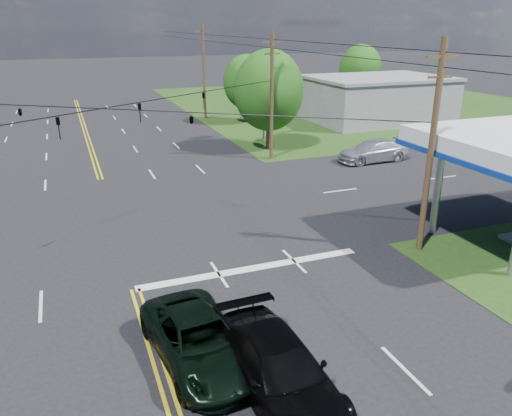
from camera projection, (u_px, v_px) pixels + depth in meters
name	position (u px, v px, depth m)	size (l,w,h in m)	color
ground	(113.00, 220.00, 26.92)	(280.00, 280.00, 0.00)	black
grass_ne	(356.00, 103.00, 66.71)	(46.00, 48.00, 0.03)	#233A12
stop_bar	(252.00, 269.00, 21.61)	(10.00, 0.50, 0.02)	silver
retail_ne	(377.00, 100.00, 53.76)	(14.00, 10.00, 4.40)	slate
pole_se	(431.00, 147.00, 21.72)	(1.60, 0.28, 9.50)	#49361F
pole_ne	(272.00, 95.00, 37.46)	(1.60, 0.28, 9.50)	#49361F
pole_right_far	(204.00, 71.00, 54.00)	(1.60, 0.28, 10.00)	#49361F
span_wire_signals	(101.00, 109.00, 24.83)	(26.00, 18.00, 1.13)	black
power_lines	(99.00, 57.00, 22.18)	(26.04, 100.00, 0.64)	black
tree_right_a	(269.00, 91.00, 40.44)	(5.70, 5.70, 8.18)	#49361F
tree_right_b	(247.00, 82.00, 52.01)	(4.94, 4.94, 7.09)	#49361F
tree_far_r	(360.00, 69.00, 63.05)	(5.32, 5.32, 7.63)	#49361F
pickup_dkgreen	(200.00, 340.00, 15.47)	(2.53, 5.49, 1.53)	black
suv_black	(280.00, 369.00, 14.07)	(2.32, 5.70, 1.65)	black
sedan_far	(373.00, 151.00, 38.19)	(2.29, 5.64, 1.64)	silver
polesign_ne	(264.00, 78.00, 43.27)	(1.94, 0.95, 7.22)	#A5A5AA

